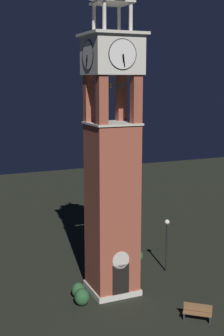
% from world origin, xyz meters
% --- Properties ---
extents(ground, '(80.00, 80.00, 0.00)m').
position_xyz_m(ground, '(0.00, 0.00, 0.00)').
color(ground, black).
extents(clock_tower, '(3.31, 3.31, 19.40)m').
position_xyz_m(clock_tower, '(0.00, -0.00, 8.10)').
color(clock_tower, '#9E4C38').
rests_on(clock_tower, ground).
extents(park_bench, '(1.52, 1.35, 0.95)m').
position_xyz_m(park_bench, '(2.92, -5.37, 0.48)').
color(park_bench, brown).
rests_on(park_bench, ground).
extents(lamp_post, '(0.36, 0.36, 3.81)m').
position_xyz_m(lamp_post, '(4.68, 1.20, 2.65)').
color(lamp_post, black).
rests_on(lamp_post, ground).
extents(trash_bin, '(0.52, 0.52, 0.80)m').
position_xyz_m(trash_bin, '(0.76, 5.03, 0.40)').
color(trash_bin, '#38513D').
rests_on(trash_bin, ground).
extents(shrub_near_entry, '(0.84, 0.84, 0.97)m').
position_xyz_m(shrub_near_entry, '(-2.33, -0.11, 0.48)').
color(shrub_near_entry, '#28562D').
rests_on(shrub_near_entry, ground).
extents(shrub_left_of_tower, '(0.92, 0.92, 1.04)m').
position_xyz_m(shrub_left_of_tower, '(-2.45, -1.13, 0.52)').
color(shrub_left_of_tower, '#28562D').
rests_on(shrub_left_of_tower, ground).
extents(shrub_behind_bench, '(1.14, 1.14, 1.04)m').
position_xyz_m(shrub_behind_bench, '(3.38, 3.44, 0.52)').
color(shrub_behind_bench, '#28562D').
rests_on(shrub_behind_bench, ground).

